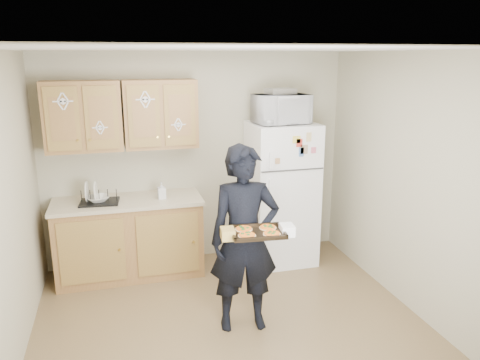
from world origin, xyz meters
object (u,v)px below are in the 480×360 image
at_px(microwave, 281,109).
at_px(refrigerator, 281,193).
at_px(baking_tray, 258,233).
at_px(dish_rack, 99,196).
at_px(person, 244,239).

bearing_deg(microwave, refrigerator, 42.18).
bearing_deg(baking_tray, microwave, 69.65).
relative_size(refrigerator, microwave, 2.85).
xyz_separation_m(refrigerator, dish_rack, (-2.10, 0.01, 0.13)).
height_order(baking_tray, microwave, microwave).
relative_size(refrigerator, person, 0.99).
height_order(refrigerator, person, person).
distance_m(refrigerator, baking_tray, 1.81).
xyz_separation_m(refrigerator, baking_tray, (-0.80, -1.61, 0.18)).
bearing_deg(refrigerator, microwave, -130.47).
relative_size(baking_tray, microwave, 0.74).
bearing_deg(dish_rack, refrigerator, -0.33).
bearing_deg(microwave, dish_rack, 170.92).
bearing_deg(person, dish_rack, 139.31).
xyz_separation_m(refrigerator, person, (-0.83, -1.31, 0.01)).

